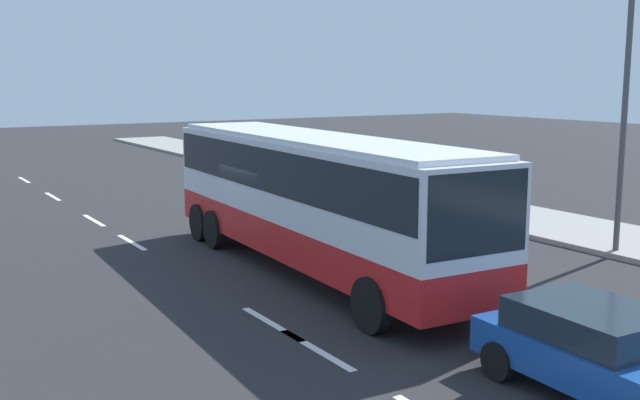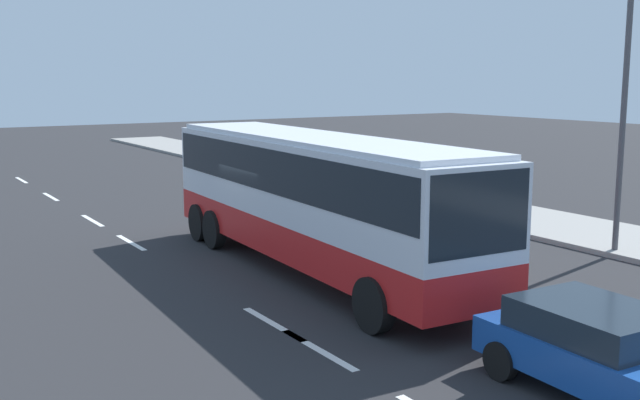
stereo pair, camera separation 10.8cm
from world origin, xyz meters
The scene contains 6 objects.
ground_plane centered at (0.00, 0.00, 0.00)m, with size 120.00×120.00×0.00m, color #28282B.
sidewalk_curb centered at (0.00, 9.60, 0.07)m, with size 80.00×4.00×0.15m, color gray.
lane_centreline centered at (-0.02, -2.73, 0.00)m, with size 46.63×0.16×0.01m.
coach_bus centered at (1.87, 0.04, 2.13)m, with size 12.36×3.17×3.43m.
car_blue_saloon centered at (10.61, -0.14, 0.75)m, with size 4.20×2.09×1.40m.
street_lamp centered at (4.92, 8.05, 4.28)m, with size 2.00×0.24×7.15m.
Camera 2 is at (17.49, -9.59, 4.85)m, focal length 42.28 mm.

